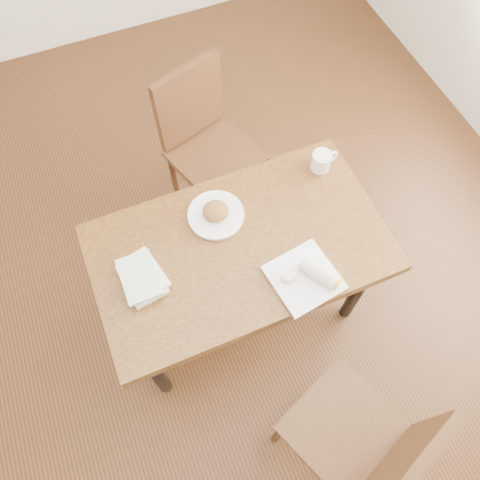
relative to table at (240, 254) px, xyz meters
name	(u,v)px	position (x,y,z in m)	size (l,w,h in m)	color
ground	(240,305)	(0.00, 0.00, -0.67)	(4.00, 5.00, 0.01)	#472814
room_walls	(240,91)	(0.00, 0.00, 0.97)	(4.02, 5.02, 2.80)	silver
table	(240,254)	(0.00, 0.00, 0.00)	(1.26, 0.73, 0.75)	brown
chair_near	(365,444)	(0.16, -0.89, -0.11)	(0.54, 0.54, 0.95)	#442913
chair_far	(205,138)	(0.11, 0.76, -0.11)	(0.53, 0.53, 0.95)	#462814
plate_scone	(216,214)	(-0.04, 0.17, 0.11)	(0.25, 0.25, 0.08)	white
coffee_mug	(322,161)	(0.50, 0.24, 0.14)	(0.13, 0.09, 0.09)	white
plate_burrito	(309,276)	(0.20, -0.25, 0.11)	(0.29, 0.29, 0.09)	white
book_stack	(142,277)	(-0.43, 0.01, 0.12)	(0.19, 0.24, 0.06)	white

